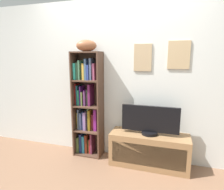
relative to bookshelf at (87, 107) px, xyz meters
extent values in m
cube|color=silver|center=(0.45, 0.13, 0.40)|extent=(4.80, 0.06, 2.32)
cube|color=tan|center=(0.81, 0.09, 0.74)|extent=(0.24, 0.02, 0.37)
cube|color=tan|center=(0.81, 0.08, 0.74)|extent=(0.19, 0.01, 0.32)
cube|color=tan|center=(1.28, 0.09, 0.77)|extent=(0.28, 0.02, 0.36)
cube|color=#B58084|center=(1.28, 0.08, 0.77)|extent=(0.23, 0.01, 0.31)
cube|color=#513628|center=(-0.18, -0.03, 0.03)|extent=(0.02, 0.26, 1.58)
cube|color=#513628|center=(0.23, -0.03, 0.03)|extent=(0.02, 0.26, 1.58)
cube|color=#513628|center=(0.02, 0.09, 0.03)|extent=(0.43, 0.01, 1.58)
cube|color=#513628|center=(0.02, -0.03, -0.75)|extent=(0.39, 0.25, 0.02)
cube|color=#513628|center=(0.02, -0.03, -0.37)|extent=(0.39, 0.25, 0.02)
cube|color=#513628|center=(0.02, -0.03, 0.02)|extent=(0.39, 0.25, 0.02)
cube|color=#513628|center=(0.02, -0.03, 0.41)|extent=(0.39, 0.25, 0.02)
cube|color=#513628|center=(0.02, -0.03, 0.81)|extent=(0.39, 0.25, 0.02)
cube|color=#495B2E|center=(-0.14, 0.00, -0.62)|extent=(0.04, 0.18, 0.24)
cube|color=navy|center=(-0.10, 0.00, -0.59)|extent=(0.04, 0.17, 0.30)
cube|color=teal|center=(-0.05, 0.00, -0.60)|extent=(0.04, 0.17, 0.28)
cube|color=#5E2011|center=(-0.01, 0.01, -0.59)|extent=(0.04, 0.17, 0.29)
cube|color=#384D20|center=(0.02, 0.02, -0.64)|extent=(0.02, 0.14, 0.21)
cube|color=maroon|center=(0.05, 0.01, -0.63)|extent=(0.02, 0.16, 0.23)
cube|color=#6A2841|center=(0.08, 0.01, -0.58)|extent=(0.03, 0.16, 0.32)
cube|color=gold|center=(-0.15, 0.02, -0.23)|extent=(0.03, 0.14, 0.25)
cube|color=#404E65|center=(-0.12, 0.00, -0.20)|extent=(0.02, 0.18, 0.32)
cube|color=#4C618F|center=(-0.08, 0.00, -0.23)|extent=(0.03, 0.18, 0.26)
cube|color=#3C5480|center=(-0.05, 0.01, -0.22)|extent=(0.02, 0.16, 0.28)
cube|color=#80629B|center=(-0.01, -0.01, -0.22)|extent=(0.04, 0.19, 0.28)
cube|color=#93CB7C|center=(0.02, 0.02, -0.19)|extent=(0.02, 0.13, 0.32)
cube|color=brown|center=(0.06, 0.00, -0.20)|extent=(0.04, 0.18, 0.31)
cube|color=maroon|center=(0.10, 0.02, -0.23)|extent=(0.04, 0.13, 0.24)
cube|color=#7C1F78|center=(0.15, 0.01, -0.19)|extent=(0.04, 0.17, 0.33)
cube|color=maroon|center=(-0.16, 0.00, 0.19)|extent=(0.02, 0.17, 0.32)
cube|color=#18515B|center=(-0.13, 0.00, 0.18)|extent=(0.02, 0.18, 0.30)
cube|color=#1E6E50|center=(-0.10, -0.01, 0.15)|extent=(0.02, 0.19, 0.23)
cube|color=#4B1A6A|center=(-0.07, 0.00, 0.17)|extent=(0.02, 0.18, 0.29)
cube|color=olive|center=(-0.05, -0.01, 0.13)|extent=(0.02, 0.19, 0.21)
cube|color=#B91FBF|center=(-0.03, 0.01, 0.14)|extent=(0.02, 0.15, 0.23)
cube|color=#6A3A72|center=(0.00, 0.00, 0.14)|extent=(0.02, 0.19, 0.22)
cube|color=#557146|center=(0.03, 0.02, 0.15)|extent=(0.04, 0.14, 0.24)
cube|color=#631D4E|center=(0.07, 0.00, 0.19)|extent=(0.03, 0.18, 0.32)
cube|color=#30B29D|center=(-0.15, -0.01, 0.54)|extent=(0.03, 0.20, 0.24)
cube|color=#2D5036|center=(-0.11, 0.00, 0.54)|extent=(0.03, 0.19, 0.25)
cube|color=#5C9F78|center=(-0.08, -0.01, 0.56)|extent=(0.02, 0.19, 0.28)
cube|color=brown|center=(-0.05, 0.02, 0.53)|extent=(0.03, 0.13, 0.24)
cube|color=gold|center=(-0.02, 0.00, 0.53)|extent=(0.03, 0.18, 0.24)
cube|color=#405C80|center=(0.02, 0.00, 0.57)|extent=(0.03, 0.19, 0.30)
cube|color=navy|center=(0.06, 0.00, 0.52)|extent=(0.03, 0.19, 0.22)
cube|color=slate|center=(0.10, 0.00, 0.57)|extent=(0.03, 0.18, 0.31)
cube|color=#B5537C|center=(0.14, 0.01, 0.53)|extent=(0.04, 0.16, 0.24)
ellipsoid|color=#955737|center=(0.02, -0.03, 0.90)|extent=(0.33, 0.25, 0.16)
cube|color=#976E46|center=(0.96, -0.08, -0.53)|extent=(1.07, 0.36, 0.46)
cube|color=brown|center=(0.96, -0.26, -0.53)|extent=(0.97, 0.01, 0.30)
cylinder|color=black|center=(0.96, -0.08, -0.28)|extent=(0.22, 0.22, 0.04)
cube|color=black|center=(0.96, -0.08, -0.08)|extent=(0.77, 0.04, 0.36)
cube|color=white|center=(0.96, -0.10, -0.08)|extent=(0.73, 0.01, 0.32)
camera|label=1|loc=(1.21, -2.64, 0.74)|focal=31.14mm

